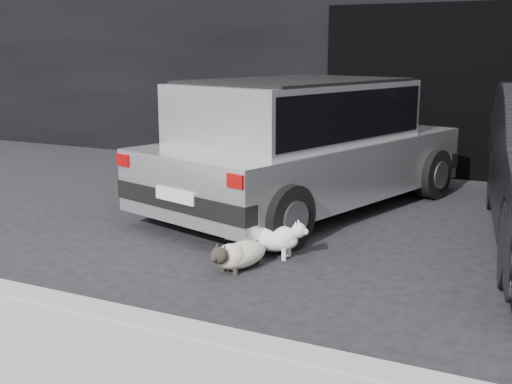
% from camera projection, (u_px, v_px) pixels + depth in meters
% --- Properties ---
extents(ground, '(80.00, 80.00, 0.00)m').
position_uv_depth(ground, '(285.00, 236.00, 6.74)').
color(ground, black).
rests_on(ground, ground).
extents(building_facade, '(34.00, 4.00, 5.00)m').
position_uv_depth(building_facade, '(480.00, 15.00, 11.02)').
color(building_facade, black).
rests_on(building_facade, ground).
extents(garage_opening, '(4.00, 0.10, 2.60)m').
position_uv_depth(garage_opening, '(455.00, 92.00, 9.52)').
color(garage_opening, black).
rests_on(garage_opening, ground).
extents(curb, '(18.00, 0.25, 0.12)m').
position_uv_depth(curb, '(264.00, 353.00, 4.02)').
color(curb, gray).
rests_on(curb, ground).
extents(silver_hatchback, '(3.04, 4.65, 1.58)m').
position_uv_depth(silver_hatchback, '(302.00, 139.00, 7.76)').
color(silver_hatchback, silver).
rests_on(silver_hatchback, ground).
extents(cat_siamese, '(0.41, 0.86, 0.30)m').
position_uv_depth(cat_siamese, '(238.00, 255.00, 5.70)').
color(cat_siamese, beige).
rests_on(cat_siamese, ground).
extents(cat_white, '(0.82, 0.32, 0.39)m').
position_uv_depth(cat_white, '(274.00, 238.00, 6.05)').
color(cat_white, silver).
rests_on(cat_white, ground).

